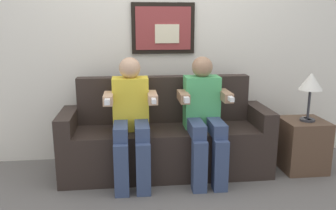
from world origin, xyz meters
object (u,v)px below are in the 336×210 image
couch (166,140)px  table_lamp (311,84)px  person_on_left (131,116)px  side_table_right (302,145)px  spare_remote_on_table (307,119)px  person_on_right (204,114)px

couch → table_lamp: bearing=-5.7°
person_on_left → table_lamp: person_on_left is taller
side_table_right → spare_remote_on_table: spare_remote_on_table is taller
spare_remote_on_table → person_on_left: bearing=-178.2°
person_on_left → table_lamp: size_ratio=2.41×
couch → person_on_left: 0.47m
person_on_left → person_on_right: bearing=0.0°
side_table_right → person_on_left: bearing=-177.9°
person_on_right → spare_remote_on_table: bearing=3.0°
person_on_right → side_table_right: 1.06m
person_on_right → table_lamp: person_on_right is taller
couch → side_table_right: bearing=-4.6°
table_lamp → side_table_right: bearing=115.6°
couch → table_lamp: table_lamp is taller
person_on_left → spare_remote_on_table: person_on_left is taller
side_table_right → table_lamp: size_ratio=1.09×
side_table_right → person_on_right: bearing=-176.5°
spare_remote_on_table → side_table_right: bearing=153.5°
person_on_left → side_table_right: size_ratio=2.22×
couch → person_on_left: (-0.33, -0.17, 0.29)m
person_on_right → side_table_right: person_on_right is taller
couch → spare_remote_on_table: size_ratio=14.95×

